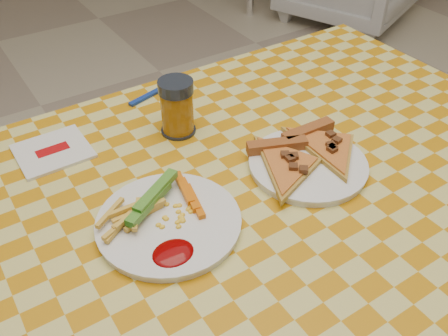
% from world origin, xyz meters
% --- Properties ---
extents(table, '(1.28, 0.88, 0.76)m').
position_xyz_m(table, '(0.00, 0.00, 0.68)').
color(table, white).
rests_on(table, ground).
extents(plate_left, '(0.24, 0.24, 0.01)m').
position_xyz_m(plate_left, '(-0.16, -0.00, 0.76)').
color(plate_left, white).
rests_on(plate_left, table).
extents(plate_right, '(0.27, 0.27, 0.01)m').
position_xyz_m(plate_right, '(0.12, -0.01, 0.76)').
color(plate_right, white).
rests_on(plate_right, table).
extents(fries_veggies, '(0.20, 0.18, 0.04)m').
position_xyz_m(fries_veggies, '(-0.17, 0.02, 0.78)').
color(fries_veggies, gold).
rests_on(fries_veggies, plate_left).
extents(pizza_slices, '(0.28, 0.26, 0.02)m').
position_xyz_m(pizza_slices, '(0.13, 0.01, 0.78)').
color(pizza_slices, gold).
rests_on(pizza_slices, plate_right).
extents(drink_glass, '(0.07, 0.07, 0.11)m').
position_xyz_m(drink_glass, '(-0.02, 0.23, 0.81)').
color(drink_glass, black).
rests_on(drink_glass, table).
extents(napkin, '(0.13, 0.12, 0.01)m').
position_xyz_m(napkin, '(-0.25, 0.30, 0.76)').
color(napkin, silver).
rests_on(napkin, table).
extents(fork, '(0.15, 0.06, 0.01)m').
position_xyz_m(fork, '(0.02, 0.39, 0.76)').
color(fork, navy).
rests_on(fork, table).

